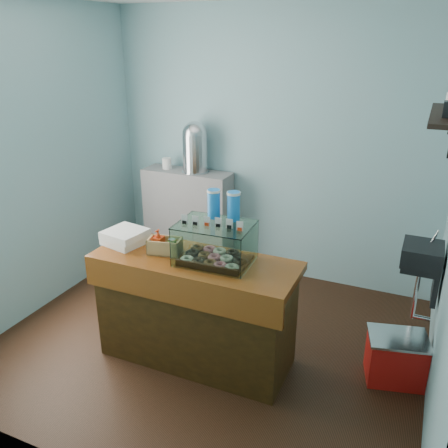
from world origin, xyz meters
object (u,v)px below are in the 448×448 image
at_px(display_case, 217,240).
at_px(coffee_urn, 195,146).
at_px(counter, 196,309).
at_px(red_cooler, 396,358).

height_order(display_case, coffee_urn, coffee_urn).
distance_m(counter, coffee_urn, 1.99).
distance_m(coffee_urn, red_cooler, 2.85).
xyz_separation_m(counter, red_cooler, (1.51, 0.39, -0.27)).
bearing_deg(red_cooler, counter, -179.57).
bearing_deg(counter, display_case, 20.18).
distance_m(display_case, coffee_urn, 1.82).
relative_size(display_case, coffee_urn, 1.04).
distance_m(counter, red_cooler, 1.58).
distance_m(display_case, red_cooler, 1.64).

